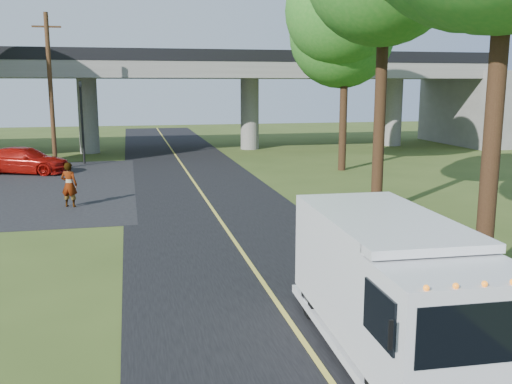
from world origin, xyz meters
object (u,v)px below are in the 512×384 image
object	(u,v)px
utility_pole	(51,91)
pedestrian	(69,185)
traffic_signal	(82,113)
tree_right_far	(350,24)
step_van	(392,284)
red_sedan	(25,160)

from	to	relation	value
utility_pole	pedestrian	world-z (taller)	utility_pole
traffic_signal	pedestrian	size ratio (longest dim) A/B	2.78
tree_right_far	pedestrian	bearing A→B (deg)	-154.48
utility_pole	tree_right_far	distance (m)	17.61
tree_right_far	step_van	distance (m)	24.37
step_van	red_sedan	size ratio (longest dim) A/B	1.22
tree_right_far	pedestrian	size ratio (longest dim) A/B	5.88
utility_pole	step_van	size ratio (longest dim) A/B	1.45
red_sedan	traffic_signal	bearing A→B (deg)	-22.08
traffic_signal	pedestrian	bearing A→B (deg)	-88.50
utility_pole	step_van	distance (m)	27.85
tree_right_far	step_van	size ratio (longest dim) A/B	1.78
traffic_signal	step_van	distance (m)	29.20
tree_right_far	pedestrian	xyz separation A→B (m)	(-14.86, -7.09, -7.37)
utility_pole	red_sedan	xyz separation A→B (m)	(-1.47, -1.24, -3.86)
step_van	pedestrian	world-z (taller)	step_van
traffic_signal	step_van	xyz separation A→B (m)	(7.40, -28.19, -1.81)
traffic_signal	step_van	world-z (taller)	traffic_signal
traffic_signal	red_sedan	bearing A→B (deg)	-132.57
tree_right_far	traffic_signal	bearing A→B (deg)	157.93
utility_pole	red_sedan	distance (m)	4.31
pedestrian	step_van	bearing A→B (deg)	136.84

